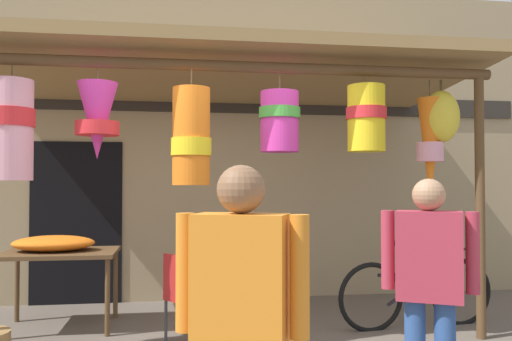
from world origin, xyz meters
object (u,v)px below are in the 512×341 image
at_px(shopper_by_bananas, 241,315).
at_px(vendor_in_orange, 429,278).
at_px(flower_heap_on_table, 55,243).
at_px(parked_bicycle, 417,293).
at_px(folding_chair, 187,292).
at_px(display_table, 60,260).

bearing_deg(shopper_by_bananas, vendor_in_orange, 34.00).
xyz_separation_m(vendor_in_orange, shopper_by_bananas, (-1.30, -0.88, 0.03)).
height_order(flower_heap_on_table, parked_bicycle, flower_heap_on_table).
bearing_deg(folding_chair, vendor_in_orange, -48.99).
bearing_deg(shopper_by_bananas, display_table, 112.88).
xyz_separation_m(flower_heap_on_table, parked_bicycle, (3.69, -0.51, -0.52)).
xyz_separation_m(display_table, vendor_in_orange, (2.75, -2.55, 0.18)).
xyz_separation_m(display_table, parked_bicycle, (3.64, -0.49, -0.35)).
height_order(vendor_in_orange, shopper_by_bananas, shopper_by_bananas).
relative_size(flower_heap_on_table, shopper_by_bananas, 0.53).
bearing_deg(flower_heap_on_table, parked_bicycle, -7.82).
bearing_deg(flower_heap_on_table, folding_chair, -32.95).
bearing_deg(parked_bicycle, shopper_by_bananas, -126.75).
bearing_deg(vendor_in_orange, folding_chair, 131.01).
distance_m(flower_heap_on_table, vendor_in_orange, 3.80).
bearing_deg(parked_bicycle, flower_heap_on_table, 172.18).
distance_m(flower_heap_on_table, shopper_by_bananas, 3.75).
height_order(display_table, flower_heap_on_table, flower_heap_on_table).
xyz_separation_m(flower_heap_on_table, folding_chair, (1.33, -0.86, -0.37)).
distance_m(folding_chair, shopper_by_bananas, 2.62).
distance_m(flower_heap_on_table, folding_chair, 1.62).
distance_m(folding_chair, parked_bicycle, 2.40).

